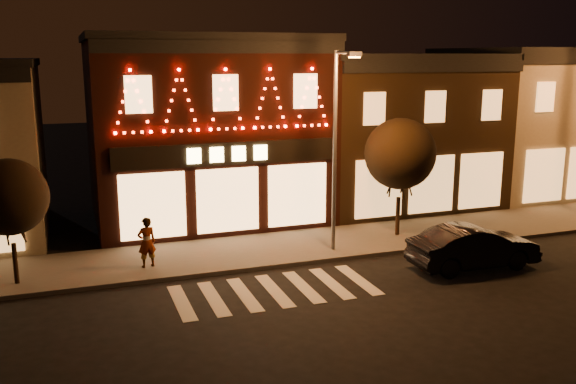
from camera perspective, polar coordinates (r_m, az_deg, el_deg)
ground at (r=17.00m, az=3.12°, el=-13.58°), size 120.00×120.00×0.00m
sidewalk_far at (r=24.60m, az=0.24°, el=-5.05°), size 44.00×4.00×0.15m
building_pulp at (r=28.87m, az=-7.57°, el=5.75°), size 10.20×8.34×8.30m
building_right_a at (r=32.26m, az=9.25°, el=5.67°), size 9.20×8.28×7.50m
building_right_b at (r=37.40m, az=21.52°, el=6.10°), size 9.20×8.28×7.80m
streetlamp_mid at (r=23.04m, az=4.52°, el=5.08°), size 0.47×1.70×7.46m
tree_left at (r=21.72m, az=-24.07°, el=-0.43°), size 2.46×2.46×4.11m
tree_right at (r=25.71m, az=10.18°, el=3.44°), size 2.89×2.89×4.83m
dark_sedan at (r=23.25m, az=16.54°, el=-4.82°), size 4.69×1.70×1.54m
pedestrian at (r=22.45m, az=-12.75°, el=-4.48°), size 0.73×0.56×1.79m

